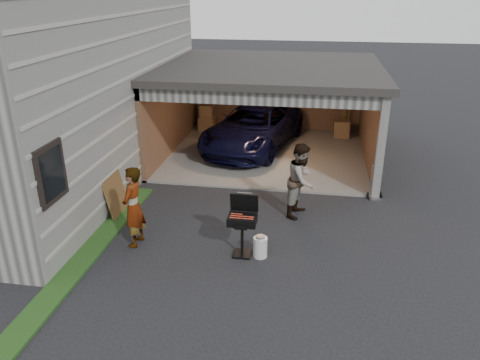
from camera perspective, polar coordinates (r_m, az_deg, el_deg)
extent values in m
plane|color=black|center=(9.81, -5.19, -9.22)|extent=(80.00, 80.00, 0.00)
cube|color=#474744|center=(14.76, -25.14, 11.21)|extent=(7.00, 11.00, 5.50)
cube|color=#193814|center=(9.79, -19.78, -10.51)|extent=(0.50, 8.00, 0.06)
cube|color=#605E59|center=(15.49, 3.39, 3.33)|extent=(6.50, 6.00, 0.06)
cube|color=brown|center=(17.93, 4.50, 10.40)|extent=(6.50, 0.15, 2.70)
cube|color=brown|center=(15.13, 15.64, 7.28)|extent=(0.15, 6.00, 2.70)
cube|color=brown|center=(15.72, -8.21, 8.46)|extent=(0.15, 6.00, 2.70)
cube|color=#2D2B28|center=(14.80, 3.64, 13.49)|extent=(6.80, 6.30, 0.20)
cube|color=#474744|center=(12.00, 2.14, 9.96)|extent=(6.50, 0.16, 0.36)
cube|color=silver|center=(13.16, 2.84, 11.55)|extent=(6.00, 2.40, 0.06)
cube|color=#474744|center=(12.32, 16.77, 3.67)|extent=(0.20, 0.18, 2.70)
cube|color=brown|center=(17.88, -4.04, 6.94)|extent=(0.60, 0.50, 0.50)
cube|color=brown|center=(17.76, -4.08, 8.41)|extent=(0.50, 0.45, 0.45)
cube|color=brown|center=(17.35, 12.28, 6.14)|extent=(0.55, 0.50, 0.60)
cube|color=#52351C|center=(17.72, 13.03, 9.24)|extent=(0.24, 0.43, 2.20)
imported|color=black|center=(15.72, 1.61, 6.20)|extent=(3.34, 5.37, 1.39)
imported|color=silver|center=(10.03, -12.88, -3.22)|extent=(0.46, 0.67, 1.77)
imported|color=#432F1A|center=(11.17, 7.49, 0.01)|extent=(0.91, 1.04, 1.79)
cube|color=black|center=(9.80, 0.27, -8.99)|extent=(0.37, 0.37, 0.04)
cylinder|color=black|center=(9.61, 0.27, -7.11)|extent=(0.06, 0.06, 0.73)
cube|color=black|center=(9.41, 0.27, -4.90)|extent=(0.58, 0.40, 0.17)
cube|color=#59595B|center=(9.38, 0.28, -4.50)|extent=(0.52, 0.35, 0.01)
cube|color=black|center=(9.51, 0.52, -2.76)|extent=(0.58, 0.10, 0.40)
cylinder|color=silver|center=(9.66, 2.49, -8.18)|extent=(0.36, 0.36, 0.43)
cube|color=#52351C|center=(11.63, -14.91, -1.71)|extent=(0.26, 0.93, 1.03)
cube|color=slate|center=(12.66, 16.16, -2.25)|extent=(0.34, 0.25, 0.04)
cylinder|color=black|center=(12.67, 15.30, -1.82)|extent=(0.07, 0.16, 0.16)
cylinder|color=black|center=(12.78, 16.80, -1.78)|extent=(0.07, 0.16, 0.16)
cylinder|color=slate|center=(12.53, 15.68, -0.14)|extent=(0.03, 0.03, 0.92)
cylinder|color=slate|center=(12.61, 16.82, -0.12)|extent=(0.03, 0.03, 0.92)
cylinder|color=slate|center=(12.41, 16.47, 1.73)|extent=(0.26, 0.08, 0.03)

